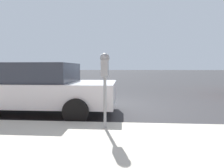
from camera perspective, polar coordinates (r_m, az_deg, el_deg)
ground_plane at (r=6.23m, az=-1.88°, el=-7.42°), size 220.00×220.00×0.00m
parking_meter at (r=3.48m, az=-2.35°, el=4.19°), size 0.21×0.19×1.52m
car_silver at (r=5.72m, az=-24.02°, el=-0.94°), size 2.13×4.73×1.51m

